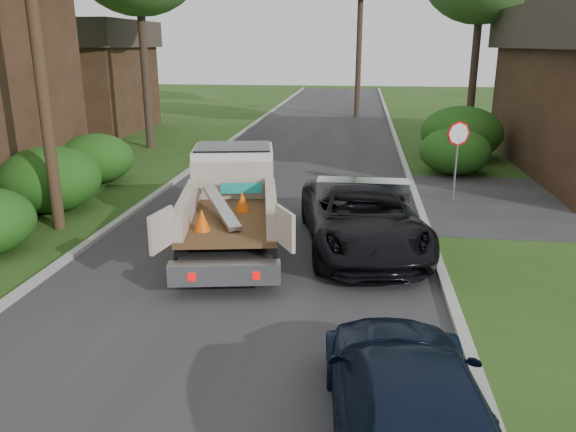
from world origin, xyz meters
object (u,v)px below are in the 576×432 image
Objects in this scene: house_left_far at (75,75)px; black_pickup at (362,217)px; navy_suv at (409,403)px; flatbed_truck at (232,193)px; stop_sign at (458,144)px; utility_pole at (34,21)px.

house_left_far is 23.75m from black_pickup.
black_pickup reaches higher than navy_suv.
house_left_far is 1.27× the size of flatbed_truck.
flatbed_truck reaches higher than black_pickup.
navy_suv is at bearing -73.07° from flatbed_truck.
utility_pole reaches higher than stop_sign.
navy_suv is at bearing -100.95° from stop_sign.
flatbed_truck is 1.08× the size of black_pickup.
navy_suv is (16.48, -24.50, -2.38)m from house_left_far.
black_pickup is (15.90, -17.50, -2.29)m from house_left_far.
utility_pole is 1.68× the size of flatbed_truck.
utility_pole is at bearing -46.49° from navy_suv.
stop_sign is 0.33× the size of house_left_far.
stop_sign is at bearing 48.34° from black_pickup.
utility_pole is at bearing 167.92° from flatbed_truck.
flatbed_truck reaches higher than navy_suv.
house_left_far is (-8.02, 17.02, -2.12)m from utility_pole.
utility_pole reaches higher than flatbed_truck.
flatbed_truck is (-5.97, -4.18, -0.61)m from stop_sign.
utility_pole is 12.16m from navy_suv.
house_left_far is 21.47m from flatbed_truck.
utility_pole is at bearing -159.38° from stop_sign.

